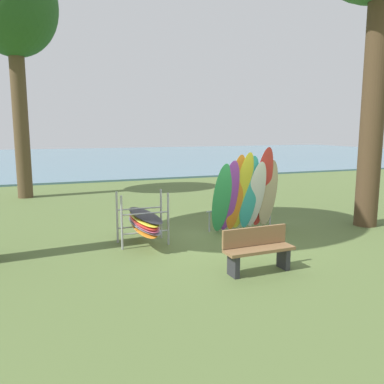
% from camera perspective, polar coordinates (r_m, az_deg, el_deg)
% --- Properties ---
extents(ground_plane, '(80.00, 80.00, 0.00)m').
position_cam_1_polar(ground_plane, '(9.89, 4.23, -6.96)').
color(ground_plane, '#566B38').
extents(lake_water, '(80.00, 36.00, 0.10)m').
position_cam_1_polar(lake_water, '(38.93, -14.76, 4.82)').
color(lake_water, slate).
rests_on(lake_water, ground).
extents(tree_mid_behind, '(3.28, 3.28, 9.19)m').
position_cam_1_polar(tree_mid_behind, '(17.62, -24.36, 22.70)').
color(tree_mid_behind, brown).
rests_on(tree_mid_behind, ground).
extents(leaning_board_pile, '(2.11, 0.81, 2.27)m').
position_cam_1_polar(leaning_board_pile, '(10.71, 7.79, -0.24)').
color(leaning_board_pile, '#339E56').
rests_on(leaning_board_pile, ground).
extents(board_storage_rack, '(1.15, 2.13, 1.25)m').
position_cam_1_polar(board_storage_rack, '(9.54, -6.97, -4.18)').
color(board_storage_rack, '#9EA0A5').
rests_on(board_storage_rack, ground).
extents(park_bench, '(1.42, 0.47, 0.85)m').
position_cam_1_polar(park_bench, '(7.77, 9.45, -8.06)').
color(park_bench, '#2D2D33').
rests_on(park_bench, ground).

